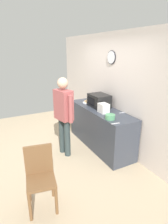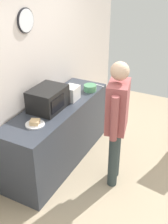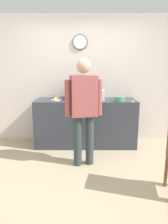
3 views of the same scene
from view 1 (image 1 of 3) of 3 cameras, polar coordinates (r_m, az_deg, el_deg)
The scene contains 11 objects.
ground_plane at distance 4.24m, azimuth -10.16°, elevation -13.30°, with size 6.00×6.00×0.00m, color tan.
back_wall at distance 4.42m, azimuth 9.05°, elevation 6.44°, with size 5.40×0.13×2.60m.
kitchen_counter at distance 4.42m, azimuth 4.96°, elevation -4.76°, with size 1.99×0.62×0.94m, color #333842.
microwave at distance 4.36m, azimuth 4.68°, elevation 3.50°, with size 0.50×0.39×0.30m.
sandwich_plate at distance 4.70m, azimuth 1.06°, elevation 3.09°, with size 0.24×0.24×0.06m.
salad_bowl at distance 3.64m, azimuth 8.03°, elevation -1.47°, with size 0.20×0.20×0.09m, color #4C8E60.
toaster at distance 3.98m, azimuth 6.02°, elevation 1.22°, with size 0.22×0.18×0.20m, color silver.
fork_utensil at distance 3.45m, azimuth 9.62°, elevation -3.50°, with size 0.17×0.02×0.01m, color silver.
spoon_utensil at distance 4.06m, azimuth 11.82°, elevation -0.17°, with size 0.17×0.02×0.01m, color silver.
person_standing at distance 3.89m, azimuth -6.27°, elevation 0.13°, with size 0.58×0.32×1.70m.
wooden_chair at distance 2.88m, azimuth -13.34°, elevation -18.21°, with size 0.46×0.46×0.94m.
Camera 1 is at (3.46, -0.98, 2.24)m, focal length 29.69 mm.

